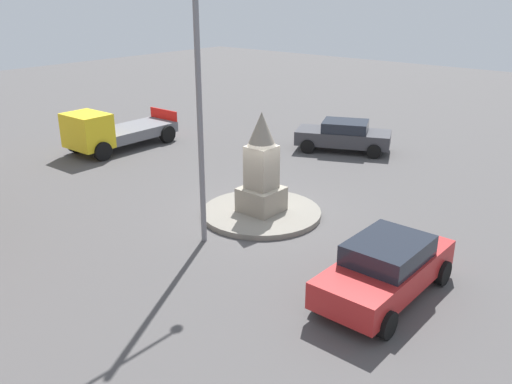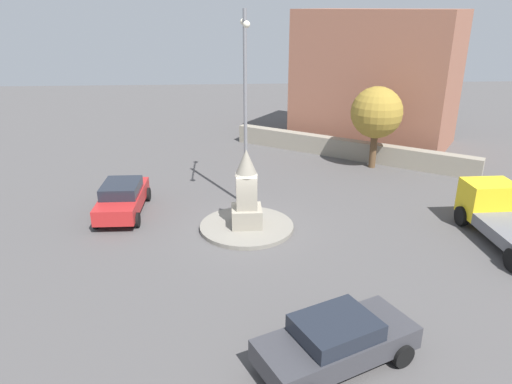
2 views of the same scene
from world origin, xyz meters
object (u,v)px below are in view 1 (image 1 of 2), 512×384
Objects in this scene: monument at (262,169)px; car_red_approaching at (386,268)px; car_dark_grey_parked_left at (344,135)px; truck_yellow_parked_right at (111,131)px; streetlamp at (198,63)px.

car_red_approaching is at bearing 70.52° from monument.
monument is 8.62m from car_dark_grey_parked_left.
streetlamp is at bearing 68.13° from truck_yellow_parked_right.
monument is at bearing 81.74° from truck_yellow_parked_right.
car_dark_grey_parked_left is at bearing -144.10° from car_red_approaching.
car_red_approaching is (1.95, 5.51, -0.86)m from monument.
truck_yellow_parked_right reaches higher than car_dark_grey_parked_left.
car_red_approaching is at bearing 96.49° from streetlamp.
streetlamp is 1.89× the size of car_dark_grey_parked_left.
car_dark_grey_parked_left is 10.77m from truck_yellow_parked_right.
truck_yellow_parked_right is at bearing -102.31° from car_red_approaching.
streetlamp is at bearing -83.51° from car_red_approaching.
monument is at bearing -109.48° from car_red_approaching.
streetlamp reaches higher than monument.
truck_yellow_parked_right is (-3.44, -15.75, 0.13)m from car_red_approaching.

